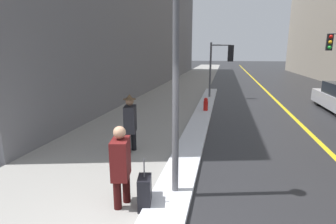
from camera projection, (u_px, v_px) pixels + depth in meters
The scene contains 10 objects.
sidewalk_slab at pixel (179, 91), 18.31m from camera, with size 4.00×80.00×0.01m.
road_centre_stripe at pixel (269, 94), 17.08m from camera, with size 0.16×80.00×0.00m.
snow_bank_curb at pixel (200, 120), 10.34m from camera, with size 0.75×17.50×0.12m.
building_facade_left at pixel (132, 8), 22.68m from camera, with size 6.00×36.00×12.72m.
lamp_post at pixel (176, 39), 4.35m from camera, with size 0.28×0.28×4.81m.
traffic_light_near at pixel (223, 59), 14.80m from camera, with size 1.31×0.41×3.20m.
pedestrian_trailing at pixel (121, 163), 4.50m from camera, with size 0.37×0.52×1.47m.
pedestrian_with_shoulder_bag at pixel (130, 121), 7.02m from camera, with size 0.38×0.73×1.60m.
rolling_suitcase at pixel (145, 193), 4.52m from camera, with size 0.29×0.40×0.95m.
fire_hydrant at pixel (206, 105), 11.69m from camera, with size 0.20×0.20×0.70m.
Camera 1 is at (1.09, -2.92, 2.68)m, focal length 28.00 mm.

